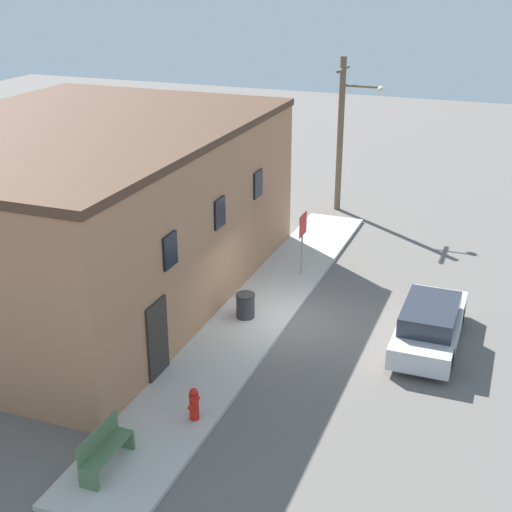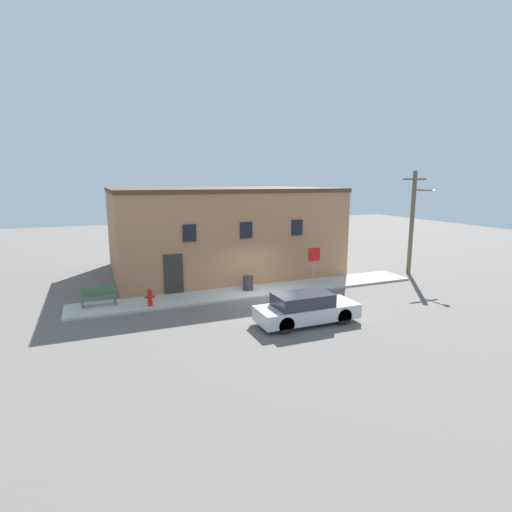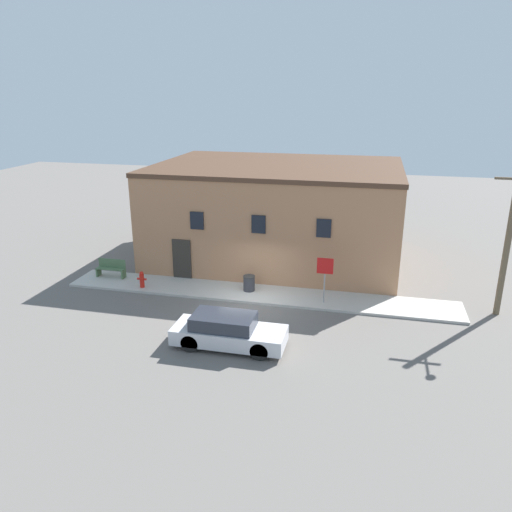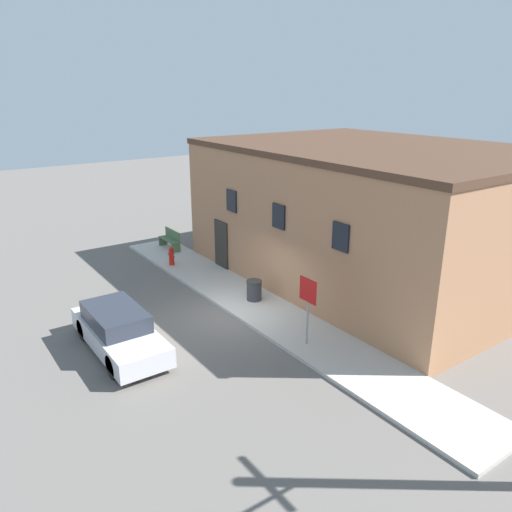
{
  "view_description": "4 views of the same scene",
  "coord_description": "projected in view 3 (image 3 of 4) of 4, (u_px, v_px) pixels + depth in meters",
  "views": [
    {
      "loc": [
        -18.38,
        -5.9,
        10.11
      ],
      "look_at": [
        -0.06,
        1.13,
        2.0
      ],
      "focal_mm": 50.0,
      "sensor_mm": 36.0,
      "label": 1
    },
    {
      "loc": [
        -8.06,
        -18.17,
        5.95
      ],
      "look_at": [
        -0.06,
        1.13,
        2.0
      ],
      "focal_mm": 28.0,
      "sensor_mm": 36.0,
      "label": 2
    },
    {
      "loc": [
        5.1,
        -20.7,
        9.52
      ],
      "look_at": [
        -0.06,
        1.13,
        2.0
      ],
      "focal_mm": 35.0,
      "sensor_mm": 36.0,
      "label": 3
    },
    {
      "loc": [
        13.68,
        -8.53,
        7.72
      ],
      "look_at": [
        -0.06,
        1.13,
        2.0
      ],
      "focal_mm": 35.0,
      "sensor_mm": 36.0,
      "label": 4
    }
  ],
  "objects": [
    {
      "name": "brick_building",
      "position": [
        278.0,
        212.0,
        29.02
      ],
      "size": [
        13.7,
        9.95,
        5.5
      ],
      "color": "#A87551",
      "rests_on": "ground"
    },
    {
      "name": "stop_sign",
      "position": [
        325.0,
        271.0,
        22.66
      ],
      "size": [
        0.75,
        0.06,
        2.17
      ],
      "color": "gray",
      "rests_on": "sidewalk"
    },
    {
      "name": "sidewalk",
      "position": [
        257.0,
        294.0,
        24.26
      ],
      "size": [
        19.1,
        2.26,
        0.12
      ],
      "color": "#BCB7AD",
      "rests_on": "ground"
    },
    {
      "name": "ground_plane",
      "position": [
        252.0,
        304.0,
        23.24
      ],
      "size": [
        80.0,
        80.0,
        0.0
      ],
      "primitive_type": "plane",
      "color": "#66605B"
    },
    {
      "name": "bench",
      "position": [
        111.0,
        268.0,
        26.21
      ],
      "size": [
        1.53,
        0.44,
        0.93
      ],
      "color": "#4C6B47",
      "rests_on": "sidewalk"
    },
    {
      "name": "utility_pole",
      "position": [
        509.0,
        238.0,
        20.99
      ],
      "size": [
        1.8,
        1.9,
        6.57
      ],
      "color": "brown",
      "rests_on": "ground"
    },
    {
      "name": "parked_car",
      "position": [
        228.0,
        331.0,
        19.25
      ],
      "size": [
        4.38,
        1.64,
        1.32
      ],
      "color": "black",
      "rests_on": "ground"
    },
    {
      "name": "trash_bin",
      "position": [
        249.0,
        283.0,
        24.4
      ],
      "size": [
        0.59,
        0.59,
        0.76
      ],
      "color": "#333338",
      "rests_on": "sidewalk"
    },
    {
      "name": "fire_hydrant",
      "position": [
        142.0,
        279.0,
        24.78
      ],
      "size": [
        0.49,
        0.23,
        0.84
      ],
      "color": "red",
      "rests_on": "sidewalk"
    }
  ]
}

